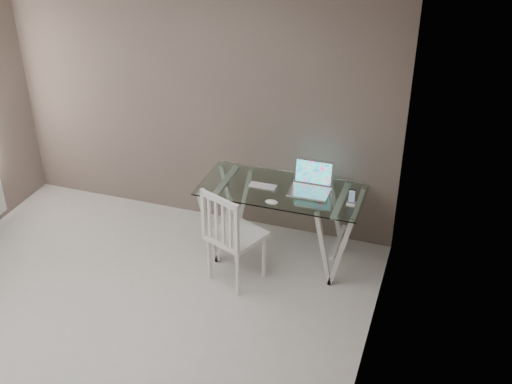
# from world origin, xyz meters

# --- Properties ---
(room) EXTENTS (4.50, 4.52, 2.71)m
(room) POSITION_xyz_m (-0.06, 0.02, 1.72)
(room) COLOR beige
(room) RESTS_ON ground
(desk) EXTENTS (1.50, 0.70, 0.75)m
(desk) POSITION_xyz_m (1.00, 1.76, 0.38)
(desk) COLOR silver
(desk) RESTS_ON ground
(chair) EXTENTS (0.57, 0.57, 0.95)m
(chair) POSITION_xyz_m (0.69, 1.23, 0.52)
(chair) COLOR white
(chair) RESTS_ON ground
(laptop) EXTENTS (0.36, 0.30, 0.26)m
(laptop) POSITION_xyz_m (1.25, 1.83, 0.81)
(laptop) COLOR #B4B4B8
(laptop) RESTS_ON desk
(keyboard) EXTENTS (0.27, 0.12, 0.01)m
(keyboard) POSITION_xyz_m (0.82, 1.75, 0.75)
(keyboard) COLOR silver
(keyboard) RESTS_ON desk
(mouse) EXTENTS (0.12, 0.07, 0.04)m
(mouse) POSITION_xyz_m (0.99, 1.47, 0.76)
(mouse) COLOR white
(mouse) RESTS_ON desk
(phone_dock) EXTENTS (0.08, 0.08, 0.14)m
(phone_dock) POSITION_xyz_m (1.66, 1.69, 0.79)
(phone_dock) COLOR white
(phone_dock) RESTS_ON desk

